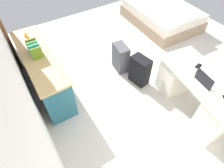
# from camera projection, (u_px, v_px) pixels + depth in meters

# --- Properties ---
(ground_plane) EXTENTS (5.65, 5.65, 0.00)m
(ground_plane) POSITION_uv_depth(u_px,v_px,m) (145.00, 66.00, 4.04)
(ground_plane) COLOR beige
(wall_back) EXTENTS (4.57, 0.10, 2.88)m
(wall_back) POSITION_uv_depth(u_px,v_px,m) (1.00, 48.00, 2.15)
(wall_back) COLOR white
(wall_back) RESTS_ON ground_plane
(desk) EXTENTS (1.52, 0.85, 0.73)m
(desk) POSITION_uv_depth(u_px,v_px,m) (197.00, 93.00, 3.06)
(desk) COLOR silver
(desk) RESTS_ON ground_plane
(credenza) EXTENTS (1.80, 0.48, 0.79)m
(credenza) POSITION_uv_depth(u_px,v_px,m) (43.00, 72.00, 3.36)
(credenza) COLOR #235B6B
(credenza) RESTS_ON ground_plane
(bed) EXTENTS (1.96, 1.48, 0.58)m
(bed) POSITION_uv_depth(u_px,v_px,m) (162.00, 15.00, 5.00)
(bed) COLOR gray
(bed) RESTS_ON ground_plane
(suitcase_black) EXTENTS (0.39, 0.28, 0.58)m
(suitcase_black) POSITION_uv_depth(u_px,v_px,m) (140.00, 71.00, 3.54)
(suitcase_black) COLOR black
(suitcase_black) RESTS_ON ground_plane
(suitcase_spare_grey) EXTENTS (0.38, 0.26, 0.57)m
(suitcase_spare_grey) POSITION_uv_depth(u_px,v_px,m) (121.00, 58.00, 3.79)
(suitcase_spare_grey) COLOR #4C4C51
(suitcase_spare_grey) RESTS_ON ground_plane
(laptop) EXTENTS (0.34, 0.26, 0.21)m
(laptop) POSITION_uv_depth(u_px,v_px,m) (206.00, 81.00, 2.70)
(laptop) COLOR #B7B7BC
(laptop) RESTS_ON desk
(computer_mouse) EXTENTS (0.07, 0.11, 0.03)m
(computer_mouse) POSITION_uv_depth(u_px,v_px,m) (195.00, 70.00, 2.89)
(computer_mouse) COLOR white
(computer_mouse) RESTS_ON desk
(cell_phone_by_mouse) EXTENTS (0.09, 0.15, 0.01)m
(cell_phone_by_mouse) POSITION_uv_depth(u_px,v_px,m) (198.00, 66.00, 2.96)
(cell_phone_by_mouse) COLOR black
(cell_phone_by_mouse) RESTS_ON desk
(book_row) EXTENTS (0.31, 0.17, 0.23)m
(book_row) POSITION_uv_depth(u_px,v_px,m) (34.00, 48.00, 3.01)
(book_row) COLOR #5A7C1D
(book_row) RESTS_ON credenza
(figurine_small) EXTENTS (0.08, 0.08, 0.11)m
(figurine_small) POSITION_uv_depth(u_px,v_px,m) (26.00, 34.00, 3.36)
(figurine_small) COLOR gold
(figurine_small) RESTS_ON credenza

